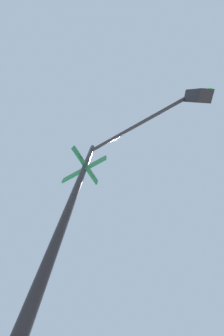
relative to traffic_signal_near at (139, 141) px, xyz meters
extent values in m
cylinder|color=black|center=(-0.71, -1.09, -1.29)|extent=(0.12, 0.12, 6.23)
cylinder|color=black|center=(0.09, 0.14, 1.43)|extent=(1.69, 2.52, 0.09)
cube|color=black|center=(0.90, 1.38, 0.98)|extent=(0.28, 0.28, 0.80)
sphere|color=red|center=(0.98, 1.51, 1.23)|extent=(0.18, 0.18, 0.18)
sphere|color=orange|center=(0.98, 1.51, 0.98)|extent=(0.18, 0.18, 0.18)
sphere|color=green|center=(0.98, 1.51, 0.73)|extent=(0.18, 0.18, 0.18)
cube|color=#0F5128|center=(-0.71, -1.09, 0.08)|extent=(0.63, 0.94, 0.20)
cube|color=#0F5128|center=(-0.71, -1.09, 0.30)|extent=(0.86, 0.58, 0.20)
camera|label=1|loc=(0.76, -0.58, -3.26)|focal=18.15mm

